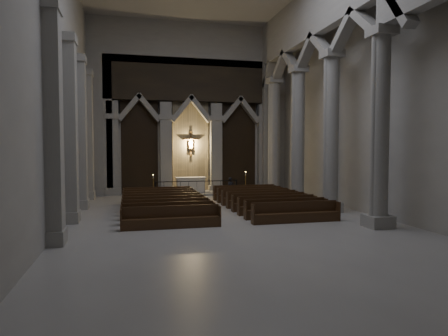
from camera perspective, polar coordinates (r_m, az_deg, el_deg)
name	(u,v)px	position (r m, az deg, el deg)	size (l,w,h in m)	color
room	(232,45)	(17.79, 1.15, 17.11)	(24.00, 24.10, 12.00)	#9E9B96
sanctuary_wall	(191,100)	(28.76, -4.74, 9.68)	(14.00, 0.77, 12.00)	gray
right_arcade	(334,54)	(21.04, 15.39, 15.42)	(1.00, 24.00, 12.00)	gray
left_pilasters	(77,134)	(20.35, -20.30, 4.63)	(0.60, 13.00, 8.03)	gray
sanctuary_step	(193,193)	(27.82, -4.39, -3.59)	(8.50, 2.60, 0.15)	gray
altar	(191,185)	(27.69, -4.79, -2.38)	(2.06, 0.82, 1.04)	beige
altar_rail	(197,186)	(26.33, -3.90, -2.56)	(5.48, 0.09, 1.08)	black
candle_stand_left	(153,191)	(26.39, -10.05, -3.26)	(0.25, 0.25, 1.51)	olive
candle_stand_right	(246,188)	(27.57, 3.09, -2.90)	(0.27, 0.27, 1.59)	olive
pews	(216,205)	(20.60, -1.14, -5.30)	(9.41, 8.31, 0.89)	black
worshipper	(231,188)	(25.09, 0.97, -2.90)	(0.50, 0.33, 1.37)	black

